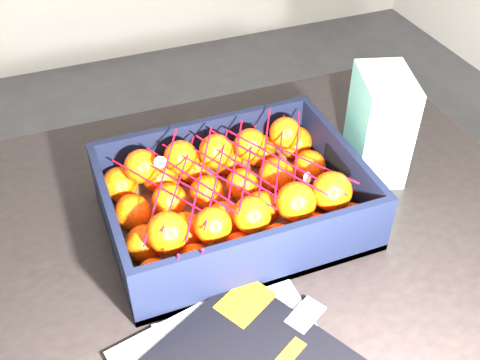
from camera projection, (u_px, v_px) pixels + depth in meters
name	position (u px, v px, depth m)	size (l,w,h in m)	color
ground	(204.00, 343.00, 1.63)	(3.50, 3.50, 0.00)	#353638
table	(194.00, 287.00, 0.96)	(1.21, 0.81, 0.75)	black
produce_crate	(233.00, 206.00, 0.93)	(0.40, 0.30, 0.11)	brown
clementine_heap	(234.00, 195.00, 0.91)	(0.38, 0.28, 0.11)	#F23F05
mesh_net	(230.00, 175.00, 0.87)	(0.33, 0.27, 0.09)	red
retail_carton	(379.00, 125.00, 0.99)	(0.08, 0.13, 0.19)	white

